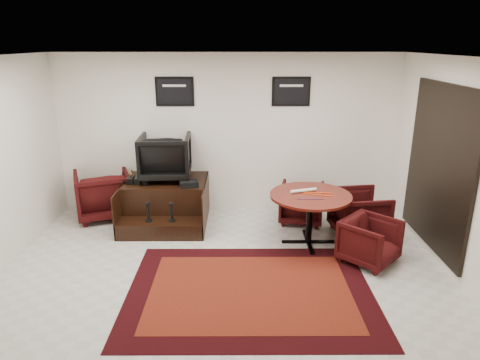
# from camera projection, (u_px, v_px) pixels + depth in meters

# --- Properties ---
(ground) EXTENTS (6.00, 6.00, 0.00)m
(ground) POSITION_uv_depth(u_px,v_px,m) (224.00, 278.00, 5.64)
(ground) COLOR silver
(ground) RESTS_ON ground
(room_shell) EXTENTS (6.02, 5.02, 2.81)m
(room_shell) POSITION_uv_depth(u_px,v_px,m) (256.00, 144.00, 5.20)
(room_shell) COLOR white
(room_shell) RESTS_ON ground
(area_rug) EXTENTS (3.04, 2.28, 0.01)m
(area_rug) POSITION_uv_depth(u_px,v_px,m) (250.00, 291.00, 5.33)
(area_rug) COLOR black
(area_rug) RESTS_ON ground
(shine_podium) EXTENTS (1.39, 1.43, 0.72)m
(shine_podium) POSITION_uv_depth(u_px,v_px,m) (166.00, 203.00, 7.34)
(shine_podium) COLOR black
(shine_podium) RESTS_ON ground
(shine_chair) EXTENTS (0.87, 0.82, 0.86)m
(shine_chair) POSITION_uv_depth(u_px,v_px,m) (165.00, 155.00, 7.23)
(shine_chair) COLOR black
(shine_chair) RESTS_ON shine_podium
(shoes_pair) EXTENTS (0.23, 0.28, 0.10)m
(shoes_pair) POSITION_uv_depth(u_px,v_px,m) (135.00, 180.00, 7.16)
(shoes_pair) COLOR black
(shoes_pair) RESTS_ON shine_podium
(polish_kit) EXTENTS (0.33, 0.27, 0.10)m
(polish_kit) POSITION_uv_depth(u_px,v_px,m) (189.00, 184.00, 6.94)
(polish_kit) COLOR black
(polish_kit) RESTS_ON shine_podium
(umbrella_black) EXTENTS (0.30, 0.11, 0.81)m
(umbrella_black) POSITION_uv_depth(u_px,v_px,m) (118.00, 201.00, 7.19)
(umbrella_black) COLOR black
(umbrella_black) RESTS_ON ground
(umbrella_hooked) EXTENTS (0.33, 0.12, 0.89)m
(umbrella_hooked) POSITION_uv_depth(u_px,v_px,m) (117.00, 196.00, 7.34)
(umbrella_hooked) COLOR black
(umbrella_hooked) RESTS_ON ground
(armchair_side) EXTENTS (1.13, 1.10, 0.92)m
(armchair_side) POSITION_uv_depth(u_px,v_px,m) (103.00, 192.00, 7.48)
(armchair_side) COLOR black
(armchair_side) RESTS_ON ground
(meeting_table) EXTENTS (1.22, 1.22, 0.80)m
(meeting_table) POSITION_uv_depth(u_px,v_px,m) (310.00, 200.00, 6.40)
(meeting_table) COLOR #440E09
(meeting_table) RESTS_ON ground
(table_chair_back) EXTENTS (0.84, 0.80, 0.73)m
(table_chair_back) POSITION_uv_depth(u_px,v_px,m) (302.00, 201.00, 7.30)
(table_chair_back) COLOR black
(table_chair_back) RESTS_ON ground
(table_chair_window) EXTENTS (0.83, 0.87, 0.80)m
(table_chair_window) POSITION_uv_depth(u_px,v_px,m) (360.00, 211.00, 6.80)
(table_chair_window) COLOR black
(table_chair_window) RESTS_ON ground
(table_chair_corner) EXTENTS (0.93, 0.94, 0.70)m
(table_chair_corner) POSITION_uv_depth(u_px,v_px,m) (370.00, 239.00, 5.94)
(table_chair_corner) COLOR black
(table_chair_corner) RESTS_ON ground
(paper_roll) EXTENTS (0.42, 0.18, 0.05)m
(paper_roll) POSITION_uv_depth(u_px,v_px,m) (303.00, 190.00, 6.46)
(paper_roll) COLOR white
(paper_roll) RESTS_ON meeting_table
(table_clutter) EXTENTS (0.57, 0.32, 0.01)m
(table_clutter) POSITION_uv_depth(u_px,v_px,m) (317.00, 195.00, 6.33)
(table_clutter) COLOR #F64F0D
(table_clutter) RESTS_ON meeting_table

